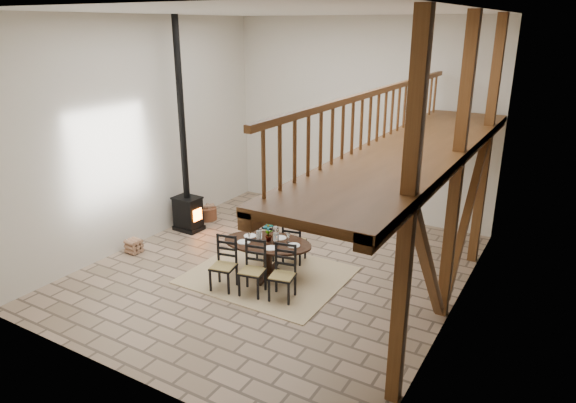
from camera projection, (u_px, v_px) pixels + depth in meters
The scene contains 7 objects.
ground at pixel (277, 269), 10.60m from camera, with size 8.00×8.00×0.00m, color #9C8068.
room_shell at pixel (333, 130), 9.04m from camera, with size 7.02×8.02×5.01m.
rug at pixel (268, 275), 10.31m from camera, with size 3.00×2.50×0.02m, color tan.
dining_table at pixel (266, 259), 10.09m from camera, with size 1.97×2.21×1.15m.
wood_stove at pixel (186, 186), 12.27m from camera, with size 0.67×0.52×5.00m.
log_basket at pixel (207, 213), 13.24m from camera, with size 0.49×0.49×0.40m.
log_stack at pixel (134, 246), 11.32m from camera, with size 0.32×0.33×0.31m.
Camera 1 is at (5.04, -8.13, 4.78)m, focal length 32.00 mm.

